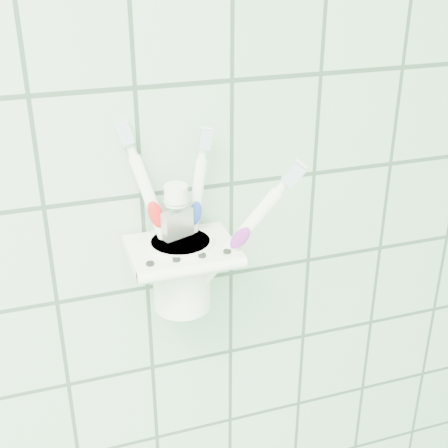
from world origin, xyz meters
name	(u,v)px	position (x,y,z in m)	size (l,w,h in m)	color
holder_bracket	(182,251)	(0.64, 1.15, 1.32)	(0.11, 0.10, 0.03)	white
cup	(181,270)	(0.64, 1.16, 1.29)	(0.07, 0.07, 0.08)	white
toothbrush_pink	(187,217)	(0.65, 1.15, 1.36)	(0.06, 0.06, 0.20)	white
toothbrush_blue	(182,216)	(0.65, 1.17, 1.35)	(0.04, 0.02, 0.19)	white
toothbrush_orange	(183,218)	(0.64, 1.15, 1.36)	(0.10, 0.06, 0.19)	white
toothpaste_tube	(178,232)	(0.64, 1.17, 1.33)	(0.04, 0.04, 0.13)	silver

